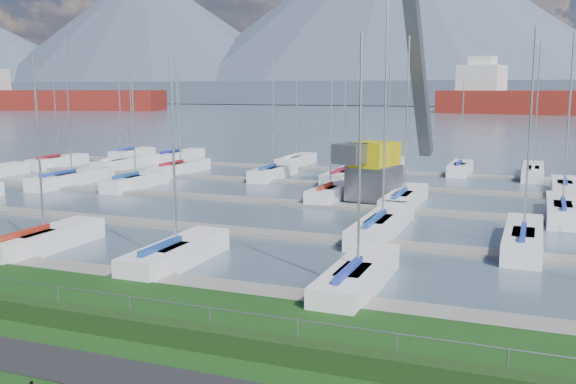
% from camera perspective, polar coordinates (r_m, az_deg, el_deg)
% --- Properties ---
extents(path, '(160.00, 2.00, 0.04)m').
position_cam_1_polar(path, '(19.93, -16.45, -15.06)').
color(path, black).
rests_on(path, grass).
extents(water, '(800.00, 540.00, 0.20)m').
position_cam_1_polar(water, '(277.59, 19.09, 6.92)').
color(water, '#495B6B').
extents(hedge, '(80.00, 0.70, 0.70)m').
position_cam_1_polar(hedge, '(21.74, -12.23, -11.83)').
color(hedge, '#1A3312').
rests_on(hedge, grass).
extents(fence, '(80.00, 0.04, 0.04)m').
position_cam_1_polar(fence, '(21.77, -11.72, -9.41)').
color(fence, gray).
rests_on(fence, grass).
extents(foothill, '(900.00, 80.00, 12.00)m').
position_cam_1_polar(foothill, '(347.42, 19.65, 8.30)').
color(foothill, '#445263').
rests_on(foothill, water).
extents(mountains, '(1190.00, 360.00, 115.00)m').
position_cam_1_polar(mountains, '(423.64, 21.31, 13.79)').
color(mountains, '#485369').
rests_on(mountains, water).
extents(docks, '(90.00, 41.60, 0.25)m').
position_cam_1_polar(docks, '(45.47, 6.43, -1.39)').
color(docks, gray).
rests_on(docks, water).
extents(crane, '(5.22, 13.45, 22.35)m').
position_cam_1_polar(crane, '(48.50, 8.62, 5.83)').
color(crane, slate).
rests_on(crane, water).
extents(cargo_ship_west, '(87.54, 36.04, 21.50)m').
position_cam_1_polar(cargo_ship_west, '(274.31, -20.76, 7.66)').
color(cargo_ship_west, maroon).
rests_on(cargo_ship_west, water).
extents(cargo_ship_mid, '(90.37, 34.64, 21.50)m').
position_cam_1_polar(cargo_ship_mid, '(228.55, 23.24, 7.33)').
color(cargo_ship_mid, maroon).
rests_on(cargo_ship_mid, water).
extents(sailboat_fleet, '(75.71, 48.72, 13.50)m').
position_cam_1_polar(sailboat_fleet, '(49.41, 7.87, 5.95)').
color(sailboat_fleet, navy).
rests_on(sailboat_fleet, water).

